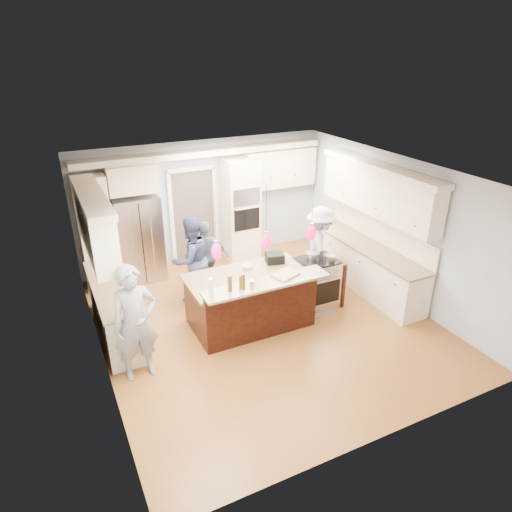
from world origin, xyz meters
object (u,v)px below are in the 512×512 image
Objects in this scene: island_range at (316,282)px; person_bar_end at (135,323)px; kitchen_island at (250,299)px; refrigerator at (139,239)px; person_far_left at (191,260)px.

person_bar_end is at bearing -170.20° from island_range.
island_range is at bearing 3.06° from kitchen_island.
refrigerator is at bearing 71.93° from person_bar_end.
person_bar_end is (-3.46, -0.60, 0.44)m from island_range.
island_range is at bearing 133.74° from person_far_left.
refrigerator is 3.71m from island_range.
refrigerator reaches higher than person_bar_end.
kitchen_island is 1.45m from person_far_left.
refrigerator reaches higher than island_range.
refrigerator is 2.91m from kitchen_island.
person_far_left is at bearing 115.95° from kitchen_island.
kitchen_island is at bearing -176.94° from island_range.
refrigerator is at bearing 116.93° from kitchen_island.
person_far_left is at bearing -62.13° from refrigerator.
person_bar_end is (-0.75, -3.09, -0.00)m from refrigerator.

